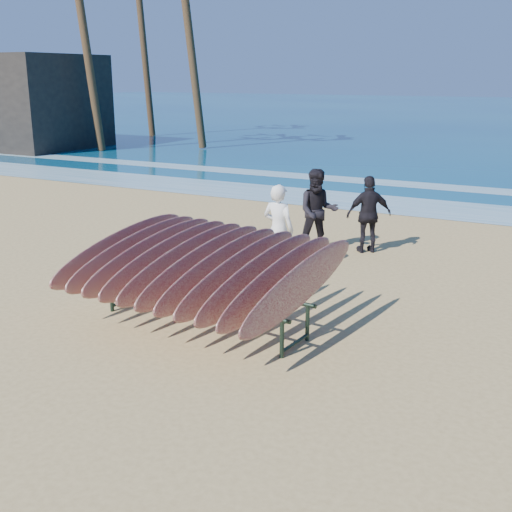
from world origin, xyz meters
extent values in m
plane|color=tan|center=(0.00, 0.00, 0.00)|extent=(120.00, 120.00, 0.00)
plane|color=white|center=(0.00, 10.00, 0.01)|extent=(160.00, 160.00, 0.00)
plane|color=white|center=(0.00, 13.50, 0.01)|extent=(160.00, 160.00, 0.00)
cylinder|color=#1B2B23|center=(-2.05, 0.09, 0.25)|extent=(0.06, 0.06, 0.50)
cylinder|color=#1B2B23|center=(0.89, -0.21, 0.25)|extent=(0.06, 0.06, 0.50)
cylinder|color=#1B2B23|center=(-1.99, 0.74, 0.25)|extent=(0.06, 0.06, 0.50)
cylinder|color=#1B2B23|center=(0.96, 0.44, 0.25)|extent=(0.06, 0.06, 0.50)
cylinder|color=#1B2B23|center=(-0.58, -0.06, 0.50)|extent=(3.19, 0.38, 0.06)
cylinder|color=#1B2B23|center=(-0.52, 0.59, 0.50)|extent=(3.19, 0.38, 0.06)
cylinder|color=#1B2B23|center=(-2.02, 0.42, 0.08)|extent=(0.11, 0.65, 0.04)
cylinder|color=#1B2B23|center=(0.92, 0.12, 0.08)|extent=(0.11, 0.65, 0.04)
ellipsoid|color=#600614|center=(-2.09, 0.42, 0.88)|extent=(0.36, 2.81, 1.00)
ellipsoid|color=#600614|center=(-1.78, 0.39, 0.88)|extent=(0.36, 2.81, 1.00)
ellipsoid|color=#600614|center=(-1.47, 0.36, 0.88)|extent=(0.36, 2.81, 1.00)
ellipsoid|color=#600614|center=(-1.17, 0.33, 0.88)|extent=(0.36, 2.81, 1.00)
ellipsoid|color=#600614|center=(-0.86, 0.30, 0.88)|extent=(0.36, 2.81, 1.00)
ellipsoid|color=#600614|center=(-0.55, 0.27, 0.88)|extent=(0.36, 2.81, 1.00)
ellipsoid|color=#600614|center=(-0.24, 0.24, 0.88)|extent=(0.36, 2.81, 1.00)
ellipsoid|color=#600614|center=(0.07, 0.20, 0.88)|extent=(0.36, 2.81, 1.00)
ellipsoid|color=#600614|center=(0.38, 0.17, 0.88)|extent=(0.36, 2.81, 1.00)
ellipsoid|color=#600614|center=(0.68, 0.14, 0.88)|extent=(0.36, 2.81, 1.00)
ellipsoid|color=#600614|center=(0.99, 0.11, 0.88)|extent=(0.36, 2.81, 1.00)
imported|color=white|center=(-0.70, 2.97, 0.80)|extent=(0.60, 0.42, 1.59)
imported|color=black|center=(-0.62, 4.58, 0.83)|extent=(1.00, 0.93, 1.66)
imported|color=black|center=(0.26, 5.06, 0.76)|extent=(0.94, 0.82, 1.52)
cube|color=#2D2823|center=(-22.14, 15.92, 2.15)|extent=(9.69, 5.38, 4.31)
cylinder|color=brown|center=(-16.22, 15.68, 4.92)|extent=(0.36, 1.60, 9.80)
cylinder|color=brown|center=(-12.56, 18.55, 3.98)|extent=(0.36, 1.75, 7.91)
cylinder|color=brown|center=(-18.63, 23.01, 4.72)|extent=(0.36, 1.20, 9.43)
camera|label=1|loc=(4.03, -6.86, 3.40)|focal=45.00mm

